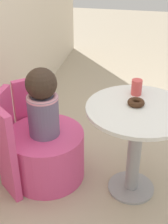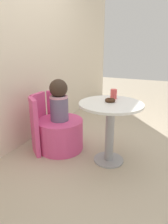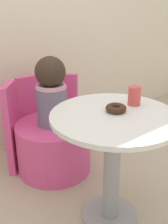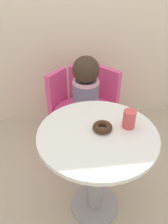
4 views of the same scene
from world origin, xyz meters
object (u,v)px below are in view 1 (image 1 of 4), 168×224
round_table (136,132)px  cup (137,87)px  tub_chair (46,154)px  child_figure (43,103)px  donut (136,102)px

round_table → cup: 0.30m
tub_chair → child_figure: (0.00, 0.00, 0.44)m
tub_chair → cup: cup is taller
tub_chair → child_figure: 0.44m
round_table → tub_chair: (0.02, 0.64, -0.31)m
tub_chair → cup: 0.83m
round_table → cup: (0.18, 0.03, 0.23)m
round_table → donut: donut is taller
child_figure → round_table: bearing=-91.8°
round_table → tub_chair: size_ratio=1.21×
round_table → donut: 0.20m
child_figure → cup: bearing=-75.3°
tub_chair → cup: bearing=-75.3°
donut → tub_chair: bearing=91.0°
tub_chair → donut: bearing=-89.0°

